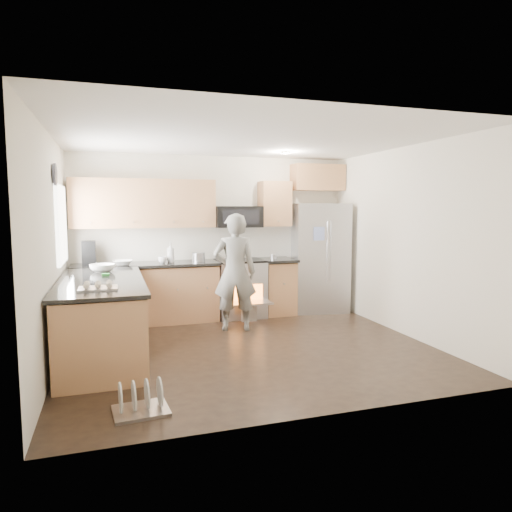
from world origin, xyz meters
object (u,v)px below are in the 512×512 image
object	(u,v)px
refrigerator	(319,257)
dish_rack	(141,404)
stove_range	(240,275)
person	(235,272)

from	to	relation	value
refrigerator	dish_rack	bearing A→B (deg)	-125.30
refrigerator	dish_rack	xyz separation A→B (m)	(-3.19, -3.16, -0.84)
stove_range	person	size ratio (longest dim) A/B	1.06
stove_range	dish_rack	size ratio (longest dim) A/B	3.63
refrigerator	dish_rack	size ratio (longest dim) A/B	3.72
refrigerator	person	bearing A→B (deg)	-144.74
person	dish_rack	distance (m)	2.88
stove_range	person	bearing A→B (deg)	-110.24
person	dish_rack	xyz separation A→B (m)	(-1.48, -2.35, -0.77)
stove_range	refrigerator	size ratio (longest dim) A/B	0.97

